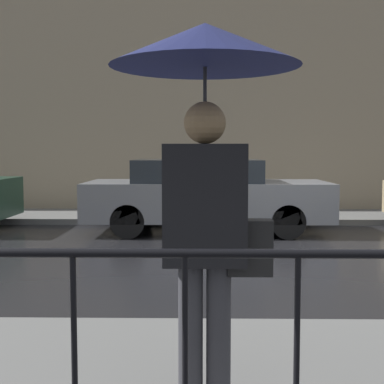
# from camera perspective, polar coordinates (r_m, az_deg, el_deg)

# --- Properties ---
(ground_plane) EXTENTS (80.00, 80.00, 0.00)m
(ground_plane) POSITION_cam_1_polar(r_m,az_deg,el_deg) (8.05, 11.38, -6.77)
(ground_plane) COLOR black
(sidewalk_far) EXTENTS (28.00, 2.04, 0.12)m
(sidewalk_far) POSITION_cam_1_polar(r_m,az_deg,el_deg) (12.28, 7.75, -2.61)
(sidewalk_far) COLOR #60605E
(sidewalk_far) RESTS_ON ground_plane
(lane_marking) EXTENTS (25.20, 0.12, 0.01)m
(lane_marking) POSITION_cam_1_polar(r_m,az_deg,el_deg) (8.04, 11.38, -6.74)
(lane_marking) COLOR gold
(lane_marking) RESTS_ON ground_plane
(building_storefront) EXTENTS (28.00, 0.30, 5.48)m
(building_storefront) POSITION_cam_1_polar(r_m,az_deg,el_deg) (13.40, 7.28, 9.46)
(building_storefront) COLOR gray
(building_storefront) RESTS_ON ground_plane
(pedestrian) EXTENTS (1.01, 1.01, 2.09)m
(pedestrian) POSITION_cam_1_polar(r_m,az_deg,el_deg) (2.85, 1.51, 8.58)
(pedestrian) COLOR #333338
(pedestrian) RESTS_ON sidewalk_near
(car_grey) EXTENTS (4.56, 1.84, 1.38)m
(car_grey) POSITION_cam_1_polar(r_m,az_deg,el_deg) (10.19, 1.42, -0.27)
(car_grey) COLOR slate
(car_grey) RESTS_ON ground_plane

